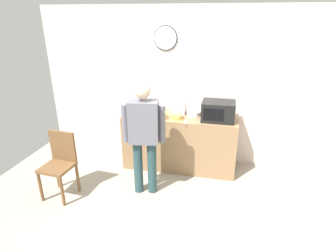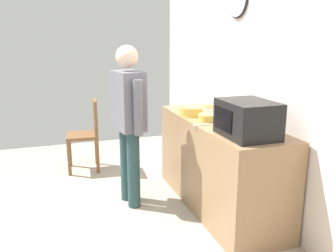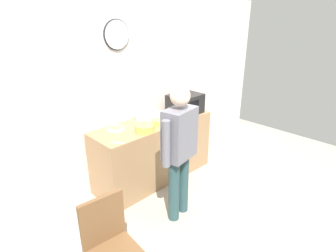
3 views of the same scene
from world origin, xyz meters
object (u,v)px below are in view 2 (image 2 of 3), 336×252
object	(u,v)px
toaster	(229,109)
wooden_chair	(88,131)
microwave	(247,119)
mixing_bowl	(238,121)
sandwich_plate	(208,107)
fork_utensil	(201,125)
cereal_bowl	(191,111)
spoon_utensil	(173,107)
person_standing	(128,115)
salad_bowl	(207,117)

from	to	relation	value
toaster	wooden_chair	bearing A→B (deg)	-139.45
microwave	mixing_bowl	world-z (taller)	microwave
sandwich_plate	fork_utensil	bearing A→B (deg)	-29.73
mixing_bowl	microwave	bearing A→B (deg)	-19.80
microwave	cereal_bowl	size ratio (longest dim) A/B	1.99
cereal_bowl	toaster	world-z (taller)	toaster
spoon_utensil	wooden_chair	bearing A→B (deg)	-128.97
person_standing	wooden_chair	world-z (taller)	person_standing
sandwich_plate	person_standing	xyz separation A→B (m)	(0.19, -0.97, 0.02)
cereal_bowl	spoon_utensil	world-z (taller)	cereal_bowl
microwave	person_standing	size ratio (longest dim) A/B	0.30
mixing_bowl	person_standing	world-z (taller)	person_standing
fork_utensil	toaster	bearing A→B (deg)	115.43
salad_bowl	fork_utensil	size ratio (longest dim) A/B	1.05
sandwich_plate	salad_bowl	distance (m)	0.58
salad_bowl	toaster	bearing A→B (deg)	94.29
salad_bowl	mixing_bowl	size ratio (longest dim) A/B	0.81
cereal_bowl	mixing_bowl	bearing A→B (deg)	26.86
cereal_bowl	toaster	xyz separation A→B (m)	(0.26, 0.30, 0.05)
mixing_bowl	spoon_utensil	bearing A→B (deg)	-162.80
person_standing	sandwich_plate	bearing A→B (deg)	101.21
salad_bowl	toaster	xyz separation A→B (m)	(-0.02, 0.25, 0.07)
toaster	fork_utensil	bearing A→B (deg)	-64.57
microwave	mixing_bowl	distance (m)	0.43
microwave	toaster	world-z (taller)	microwave
salad_bowl	cereal_bowl	bearing A→B (deg)	-169.58
cereal_bowl	wooden_chair	size ratio (longest dim) A/B	0.27
spoon_utensil	person_standing	distance (m)	0.75
toaster	wooden_chair	size ratio (longest dim) A/B	0.23
microwave	toaster	xyz separation A→B (m)	(-0.65, 0.18, -0.05)
microwave	fork_utensil	distance (m)	0.53
sandwich_plate	spoon_utensil	xyz separation A→B (m)	(-0.22, -0.35, -0.02)
fork_utensil	cereal_bowl	bearing A→B (deg)	170.06
mixing_bowl	person_standing	size ratio (longest dim) A/B	0.13
spoon_utensil	salad_bowl	bearing A→B (deg)	7.09
spoon_utensil	wooden_chair	distance (m)	1.25
person_standing	salad_bowl	bearing A→B (deg)	65.29
fork_utensil	spoon_utensil	distance (m)	0.90
fork_utensil	spoon_utensil	xyz separation A→B (m)	(-0.90, 0.04, 0.00)
microwave	spoon_utensil	distance (m)	1.39
sandwich_plate	cereal_bowl	distance (m)	0.39
microwave	person_standing	xyz separation A→B (m)	(-0.96, -0.78, -0.11)
cereal_bowl	mixing_bowl	size ratio (longest dim) A/B	1.14
sandwich_plate	wooden_chair	size ratio (longest dim) A/B	0.24
fork_utensil	spoon_utensil	size ratio (longest dim) A/B	1.00
microwave	wooden_chair	size ratio (longest dim) A/B	0.53
cereal_bowl	toaster	size ratio (longest dim) A/B	1.14
salad_bowl	microwave	bearing A→B (deg)	6.34
salad_bowl	spoon_utensil	world-z (taller)	salad_bowl
cereal_bowl	person_standing	distance (m)	0.66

